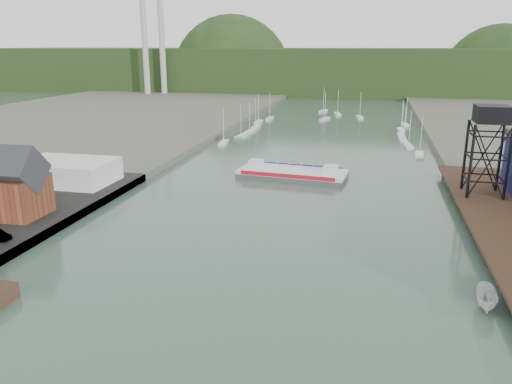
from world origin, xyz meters
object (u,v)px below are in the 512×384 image
at_px(lift_tower, 491,120).
at_px(motorboat, 487,299).
at_px(chain_ferry, 292,173).
at_px(harbor_building, 5,188).

relative_size(lift_tower, motorboat, 2.76).
height_order(lift_tower, chain_ferry, lift_tower).
distance_m(harbor_building, lift_tower, 82.49).
relative_size(chain_ferry, motorboat, 4.19).
xyz_separation_m(harbor_building, motorboat, (70.40, -11.77, -4.97)).
distance_m(lift_tower, chain_ferry, 41.26).
distance_m(harbor_building, motorboat, 71.55).
xyz_separation_m(harbor_building, chain_ferry, (40.36, 40.01, -5.12)).
xyz_separation_m(lift_tower, chain_ferry, (-36.64, 12.01, -14.68)).
bearing_deg(chain_ferry, motorboat, -54.29).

